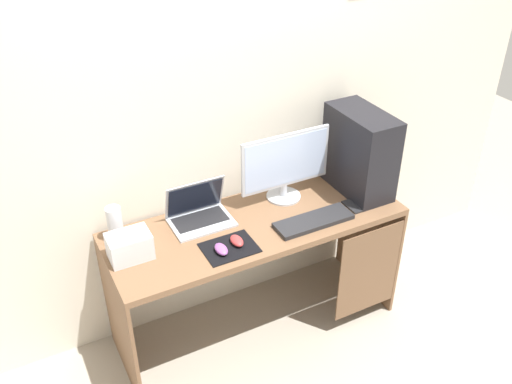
% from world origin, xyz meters
% --- Properties ---
extents(ground_plane, '(8.00, 8.00, 0.00)m').
position_xyz_m(ground_plane, '(0.00, 0.00, 0.00)').
color(ground_plane, '#9E9384').
extents(wall_back, '(4.00, 0.05, 2.60)m').
position_xyz_m(wall_back, '(0.00, 0.32, 1.30)').
color(wall_back, beige).
rests_on(wall_back, ground_plane).
extents(desk, '(1.56, 0.57, 0.74)m').
position_xyz_m(desk, '(0.02, -0.01, 0.60)').
color(desk, brown).
rests_on(desk, ground_plane).
extents(pc_tower, '(0.22, 0.43, 0.47)m').
position_xyz_m(pc_tower, '(0.65, 0.02, 0.98)').
color(pc_tower, black).
rests_on(pc_tower, desk).
extents(monitor, '(0.52, 0.19, 0.39)m').
position_xyz_m(monitor, '(0.24, 0.13, 0.95)').
color(monitor, '#B7BCC6').
rests_on(monitor, desk).
extents(laptop, '(0.32, 0.23, 0.22)m').
position_xyz_m(laptop, '(-0.26, 0.14, 0.79)').
color(laptop, '#B7BCC6').
rests_on(laptop, desk).
extents(speaker, '(0.08, 0.08, 0.19)m').
position_xyz_m(speaker, '(-0.68, 0.17, 0.84)').
color(speaker, silver).
rests_on(speaker, desk).
extents(projector, '(0.20, 0.14, 0.13)m').
position_xyz_m(projector, '(-0.66, 0.01, 0.81)').
color(projector, silver).
rests_on(projector, desk).
extents(keyboard, '(0.42, 0.14, 0.02)m').
position_xyz_m(keyboard, '(0.26, -0.15, 0.75)').
color(keyboard, '#232326').
rests_on(keyboard, desk).
extents(mousepad, '(0.26, 0.20, 0.00)m').
position_xyz_m(mousepad, '(-0.22, -0.14, 0.74)').
color(mousepad, black).
rests_on(mousepad, desk).
extents(mouse_left, '(0.06, 0.10, 0.03)m').
position_xyz_m(mouse_left, '(-0.17, -0.13, 0.76)').
color(mouse_left, '#B23333').
rests_on(mouse_left, mousepad).
extents(mouse_right, '(0.06, 0.10, 0.03)m').
position_xyz_m(mouse_right, '(-0.27, -0.16, 0.76)').
color(mouse_right, '#8C4C99').
rests_on(mouse_right, mousepad).
extents(cell_phone, '(0.07, 0.13, 0.01)m').
position_xyz_m(cell_phone, '(0.53, -0.12, 0.75)').
color(cell_phone, '#232326').
rests_on(cell_phone, desk).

